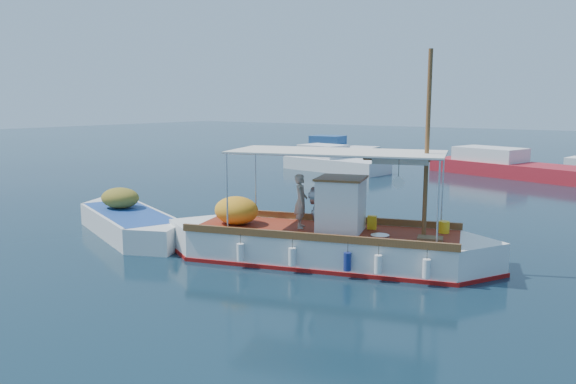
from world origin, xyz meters
The scene contains 6 objects.
ground centered at (0.00, 0.00, 0.00)m, with size 160.00×160.00×0.00m, color black.
fishing_caique centered at (0.39, 0.21, 0.51)m, with size 9.08×4.54×5.81m.
dinghy centered at (-6.51, -0.77, 0.35)m, with size 6.30×3.55×1.65m.
bg_boat_nw centered at (-9.75, 17.84, 0.49)m, with size 7.07×3.32×1.80m.
bg_boat_n centered at (-0.15, 21.67, 0.49)m, with size 9.95×5.32×1.80m.
bg_boat_far_w centered at (-14.59, 26.45, 0.49)m, with size 6.48×2.97×1.80m.
Camera 1 is at (8.29, -12.52, 4.33)m, focal length 35.00 mm.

